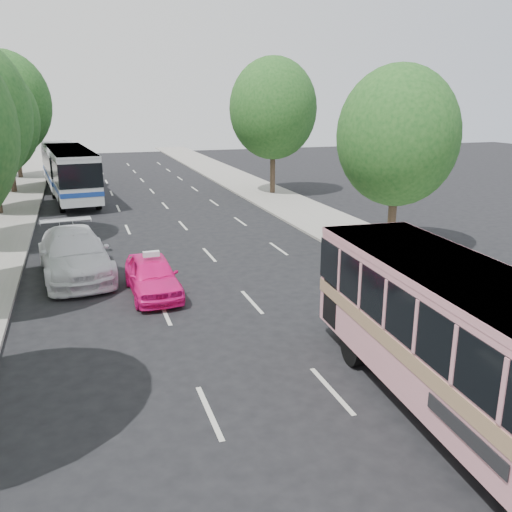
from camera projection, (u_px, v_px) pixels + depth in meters
name	position (u px, v px, depth m)	size (l,w,h in m)	color
ground	(263.00, 359.00, 14.03)	(120.00, 120.00, 0.00)	black
sidewalk_right	(286.00, 203.00, 34.82)	(4.00, 90.00, 0.12)	#9E998E
tree_left_e	(4.00, 100.00, 37.01)	(6.30, 6.30, 9.82)	#38281E
tree_left_f	(13.00, 106.00, 44.37)	(5.88, 5.88, 9.16)	#38281E
tree_right_near	(400.00, 131.00, 22.48)	(5.10, 5.10, 7.95)	#38281E
tree_right_far	(275.00, 105.00, 36.91)	(6.00, 6.00, 9.35)	#38281E
pink_bus	(470.00, 336.00, 10.73)	(3.15, 10.01, 3.15)	pink
pink_taxi	(152.00, 276.00, 18.52)	(1.60, 3.98, 1.36)	#FF1688
white_pickup	(75.00, 254.00, 20.48)	(2.43, 5.97, 1.73)	white
tour_coach_front	(71.00, 170.00, 35.66)	(3.55, 11.51, 3.39)	silver
tour_coach_rear	(63.00, 163.00, 40.06)	(3.35, 11.07, 3.26)	silver
taxi_roof_sign	(151.00, 254.00, 18.31)	(0.55, 0.18, 0.18)	silver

